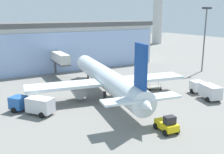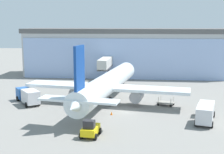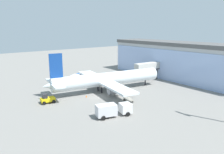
% 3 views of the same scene
% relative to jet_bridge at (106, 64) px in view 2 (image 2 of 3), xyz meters
% --- Properties ---
extents(ground, '(240.00, 240.00, 0.00)m').
position_rel_jet_bridge_xyz_m(ground, '(4.54, -24.86, -4.47)').
color(ground, gray).
extents(terminal_building, '(54.41, 14.52, 12.62)m').
position_rel_jet_bridge_xyz_m(terminal_building, '(4.53, 9.83, 1.84)').
color(terminal_building, '#B5B5B5').
rests_on(terminal_building, ground).
extents(jet_bridge, '(3.20, 11.34, 5.86)m').
position_rel_jet_bridge_xyz_m(jet_bridge, '(0.00, 0.00, 0.00)').
color(jet_bridge, beige).
rests_on(jet_bridge, ground).
extents(airplane, '(29.25, 35.00, 11.28)m').
position_rel_jet_bridge_xyz_m(airplane, '(1.72, -19.78, -1.09)').
color(airplane, white).
rests_on(airplane, ground).
extents(catering_truck, '(6.06, 7.21, 2.65)m').
position_rel_jet_bridge_xyz_m(catering_truck, '(-12.24, -21.08, -3.01)').
color(catering_truck, '#2659A5').
rests_on(catering_truck, ground).
extents(fuel_truck, '(4.26, 7.62, 2.65)m').
position_rel_jet_bridge_xyz_m(fuel_truck, '(16.74, -29.81, -3.01)').
color(fuel_truck, silver).
rests_on(fuel_truck, ground).
extents(baggage_cart, '(3.21, 2.60, 1.50)m').
position_rel_jet_bridge_xyz_m(baggage_cart, '(12.06, -21.03, -3.97)').
color(baggage_cart, '#9E998C').
rests_on(baggage_cart, ground).
extents(pushback_tug, '(2.57, 3.43, 2.30)m').
position_rel_jet_bridge_xyz_m(pushback_tug, '(0.82, -36.63, -3.50)').
color(pushback_tug, yellow).
rests_on(pushback_tug, ground).
extents(safety_cone_nose, '(0.36, 0.36, 0.55)m').
position_rel_jet_bridge_xyz_m(safety_cone_nose, '(2.96, -27.17, -4.20)').
color(safety_cone_nose, orange).
rests_on(safety_cone_nose, ground).
extents(safety_cone_wingtip, '(0.36, 0.36, 0.55)m').
position_rel_jet_bridge_xyz_m(safety_cone_wingtip, '(-10.71, -20.81, -4.20)').
color(safety_cone_wingtip, orange).
rests_on(safety_cone_wingtip, ground).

